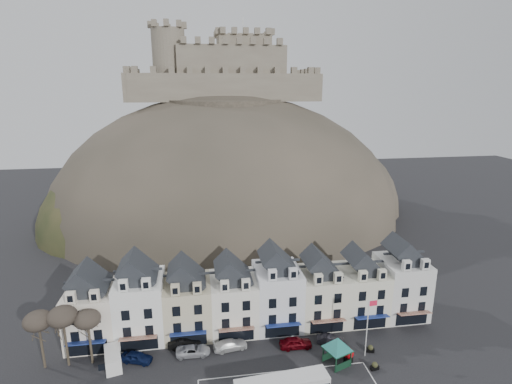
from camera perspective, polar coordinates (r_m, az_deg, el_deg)
townhouse_terrace at (r=62.84m, az=0.05°, el=-14.33°), size 54.40×9.35×11.80m
castle_hill at (r=113.40m, az=-3.49°, el=-3.53°), size 100.00×76.00×68.00m
castle at (r=114.51m, az=-4.55°, el=17.01°), size 50.20×22.20×22.00m
tree_left_far at (r=60.44m, az=-28.72°, el=-15.90°), size 3.61×3.61×8.24m
tree_left_mid at (r=59.31m, az=-25.93°, el=-15.76°), size 3.78×3.78×8.64m
tree_left_near at (r=58.82m, az=-22.95°, el=-16.44°), size 3.43×3.43×7.84m
bus_shelter at (r=57.39m, az=11.58°, el=-20.45°), size 5.83×5.83×3.97m
red_buoy at (r=59.58m, az=13.07°, el=-21.62°), size 1.60×1.60×1.79m
flagpole at (r=58.61m, az=15.71°, el=-17.71°), size 1.26×0.18×8.68m
white_van at (r=60.36m, az=-19.77°, el=-21.51°), size 2.98×4.83×2.05m
planter_west at (r=59.09m, az=16.60°, el=-22.72°), size 1.15×0.76×1.09m
planter_east at (r=61.95m, az=16.03°, el=-20.71°), size 1.17×0.84×1.06m
car_navy at (r=60.24m, az=-16.67°, el=-21.67°), size 4.54×3.01×1.44m
car_black at (r=61.41m, az=-10.17°, el=-20.37°), size 4.68×1.70×1.53m
car_silver at (r=59.90m, az=-8.97°, el=-21.47°), size 4.67×2.23×1.31m
car_white at (r=60.35m, az=-3.69°, el=-20.93°), size 5.10×2.74×1.41m
car_maroon at (r=60.73m, az=5.69°, el=-20.62°), size 4.65×1.94×1.57m
car_charcoal at (r=62.22m, az=10.60°, el=-20.01°), size 4.16×2.44×1.30m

